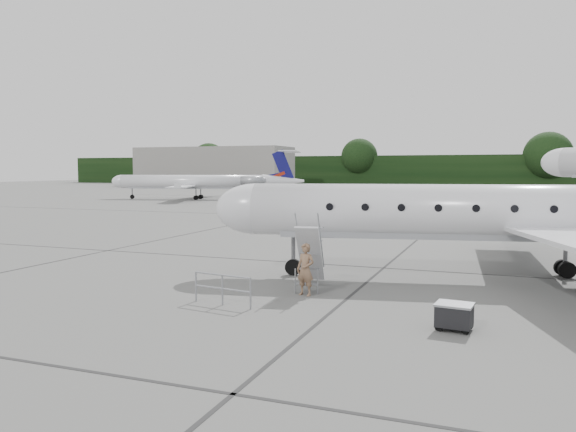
% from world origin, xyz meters
% --- Properties ---
extents(ground, '(320.00, 320.00, 0.00)m').
position_xyz_m(ground, '(0.00, 0.00, 0.00)').
color(ground, '#595957').
rests_on(ground, ground).
extents(treeline, '(260.00, 4.00, 8.00)m').
position_xyz_m(treeline, '(0.00, 130.00, 4.00)').
color(treeline, black).
rests_on(treeline, ground).
extents(terminal_building, '(40.00, 14.00, 10.00)m').
position_xyz_m(terminal_building, '(-70.00, 110.00, 5.00)').
color(terminal_building, gray).
rests_on(terminal_building, ground).
extents(main_regional_jet, '(33.64, 27.12, 7.67)m').
position_xyz_m(main_regional_jet, '(1.95, 3.96, 3.84)').
color(main_regional_jet, silver).
rests_on(main_regional_jet, ground).
extents(airstair, '(1.32, 2.53, 2.40)m').
position_xyz_m(airstair, '(-6.46, -0.14, 1.20)').
color(airstair, silver).
rests_on(airstair, ground).
extents(passenger, '(0.76, 0.58, 1.85)m').
position_xyz_m(passenger, '(-6.19, -1.47, 0.92)').
color(passenger, brown).
rests_on(passenger, ground).
extents(safety_railing, '(2.19, 0.42, 1.00)m').
position_xyz_m(safety_railing, '(-8.27, -3.78, 0.50)').
color(safety_railing, gray).
rests_on(safety_railing, ground).
extents(baggage_cart, '(1.02, 0.86, 0.82)m').
position_xyz_m(baggage_cart, '(-0.94, -4.07, 0.41)').
color(baggage_cart, black).
rests_on(baggage_cart, ground).
extents(bg_regional_left, '(31.16, 25.70, 7.12)m').
position_xyz_m(bg_regional_left, '(-42.32, 51.99, 3.56)').
color(bg_regional_left, silver).
rests_on(bg_regional_left, ground).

